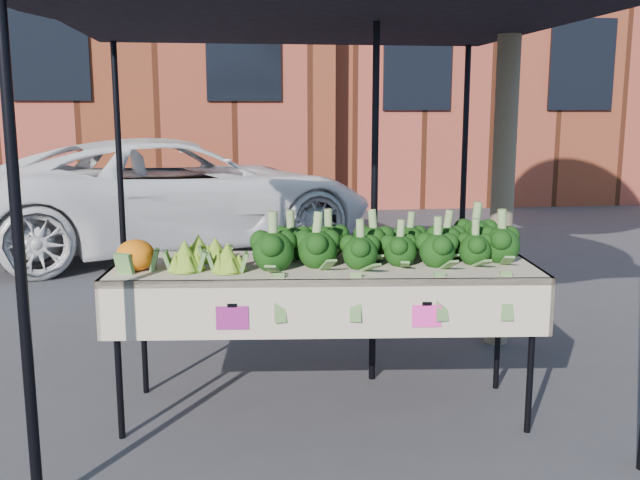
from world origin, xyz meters
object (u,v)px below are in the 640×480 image
Objects in this scene: table at (324,338)px; vehicle at (170,45)px; street_tree at (511,13)px; canopy at (318,173)px.

vehicle is at bearing 103.05° from table.
vehicle is 4.95m from street_tree.
canopy is 5.00m from vehicle.
canopy reaches higher than table.
street_tree is at bearing 20.64° from canopy.
street_tree reaches higher than canopy.
table is 0.50× the size of street_tree.
street_tree is (1.48, 1.10, 2.00)m from table.
street_tree reaches higher than table.
table is 0.48× the size of vehicle.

